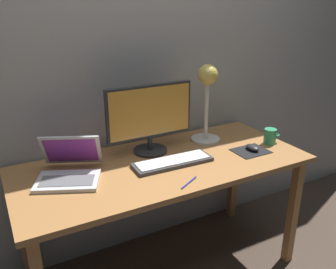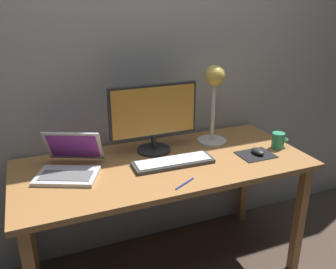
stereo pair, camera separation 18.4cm
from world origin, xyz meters
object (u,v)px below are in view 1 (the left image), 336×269
coffee_mug (270,136)px  pen (189,183)px  keyboard_main (173,162)px  mouse (253,148)px  desk_lamp (207,91)px  laptop (70,166)px  monitor (150,116)px

coffee_mug → pen: size_ratio=0.78×
keyboard_main → mouse: mouse is taller
desk_lamp → mouse: desk_lamp is taller
coffee_mug → desk_lamp: bearing=143.8°
laptop → coffee_mug: 1.20m
mouse → keyboard_main: bearing=172.5°
keyboard_main → laptop: size_ratio=1.11×
desk_lamp → coffee_mug: 0.48m
laptop → mouse: bearing=-10.3°
mouse → pen: (-0.54, -0.16, -0.02)m
monitor → desk_lamp: (0.38, -0.01, 0.10)m
mouse → coffee_mug: coffee_mug is taller
monitor → keyboard_main: size_ratio=1.16×
coffee_mug → monitor: bearing=161.1°
laptop → mouse: size_ratio=4.16×
monitor → pen: (-0.01, -0.43, -0.22)m
monitor → mouse: bearing=-27.2°
coffee_mug → pen: (-0.70, -0.19, -0.04)m
desk_lamp → pen: size_ratio=3.42×
keyboard_main → monitor: bearing=98.5°
monitor → mouse: (0.53, -0.27, -0.20)m
coffee_mug → laptop: bearing=172.7°
desk_lamp → mouse: size_ratio=4.99×
keyboard_main → laptop: bearing=167.0°
mouse → pen: bearing=-163.4°
coffee_mug → keyboard_main: bearing=177.3°
keyboard_main → pen: keyboard_main is taller
pen → mouse: bearing=16.6°
desk_lamp → mouse: (0.15, -0.27, -0.30)m
keyboard_main → mouse: (0.50, -0.07, 0.01)m
mouse → coffee_mug: bearing=11.6°
monitor → keyboard_main: (0.03, -0.21, -0.21)m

